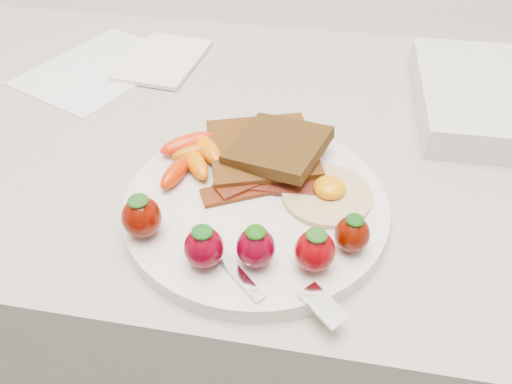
# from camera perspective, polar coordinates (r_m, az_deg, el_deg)

# --- Properties ---
(counter) EXTENTS (2.00, 0.60, 0.90)m
(counter) POSITION_cam_1_polar(r_m,az_deg,el_deg) (0.97, 1.78, -15.23)
(counter) COLOR gray
(counter) RESTS_ON ground
(plate) EXTENTS (0.27, 0.27, 0.02)m
(plate) POSITION_cam_1_polar(r_m,az_deg,el_deg) (0.51, 0.00, -1.56)
(plate) COLOR beige
(plate) RESTS_ON counter
(toast_lower) EXTENTS (0.15, 0.15, 0.01)m
(toast_lower) POSITION_cam_1_polar(r_m,az_deg,el_deg) (0.56, 0.67, 4.78)
(toast_lower) COLOR black
(toast_lower) RESTS_ON plate
(toast_upper) EXTENTS (0.12, 0.12, 0.02)m
(toast_upper) POSITION_cam_1_polar(r_m,az_deg,el_deg) (0.54, 2.55, 5.22)
(toast_upper) COLOR black
(toast_upper) RESTS_ON toast_lower
(fried_egg) EXTENTS (0.10, 0.10, 0.02)m
(fried_egg) POSITION_cam_1_polar(r_m,az_deg,el_deg) (0.51, 8.18, -0.08)
(fried_egg) COLOR #C8B695
(fried_egg) RESTS_ON plate
(bacon_strips) EXTENTS (0.12, 0.10, 0.01)m
(bacon_strips) POSITION_cam_1_polar(r_m,az_deg,el_deg) (0.52, 0.43, 1.07)
(bacon_strips) COLOR #330D03
(bacon_strips) RESTS_ON plate
(baby_carrots) EXTENTS (0.09, 0.11, 0.02)m
(baby_carrots) POSITION_cam_1_polar(r_m,az_deg,el_deg) (0.55, -7.24, 4.28)
(baby_carrots) COLOR #BE5905
(baby_carrots) RESTS_ON plate
(strawberries) EXTENTS (0.23, 0.07, 0.05)m
(strawberries) POSITION_cam_1_polar(r_m,az_deg,el_deg) (0.44, -1.32, -5.30)
(strawberries) COLOR #530800
(strawberries) RESTS_ON plate
(fork) EXTENTS (0.15, 0.09, 0.00)m
(fork) POSITION_cam_1_polar(r_m,az_deg,el_deg) (0.44, 1.41, -10.02)
(fork) COLOR silver
(fork) RESTS_ON plate
(paper_sheet) EXTENTS (0.23, 0.26, 0.00)m
(paper_sheet) POSITION_cam_1_polar(r_m,az_deg,el_deg) (0.80, -17.41, 13.37)
(paper_sheet) COLOR silver
(paper_sheet) RESTS_ON counter
(notepad) EXTENTS (0.12, 0.16, 0.01)m
(notepad) POSITION_cam_1_polar(r_m,az_deg,el_deg) (0.79, -10.55, 14.67)
(notepad) COLOR silver
(notepad) RESTS_ON paper_sheet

